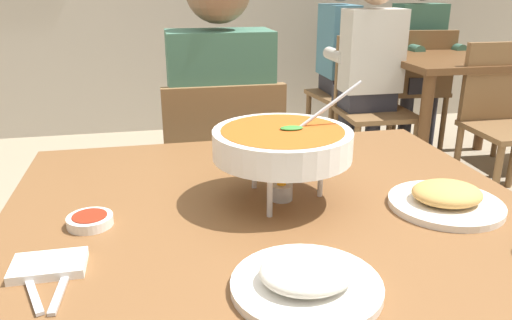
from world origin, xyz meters
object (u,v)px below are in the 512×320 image
object	(u,v)px
dining_table_far	(463,78)
chair_bg_left	(356,84)
diner_main	(220,120)
chair_bg_right	(371,99)
chair_diner_main	(222,183)
chair_bg_middle	(418,83)
curry_bowl	(282,144)
rice_plate	(307,279)
patron_bg_middle	(419,49)
sauce_dish	(90,220)
chair_bg_corner	(503,113)
patron_bg_right	(369,62)
dining_table_main	(270,250)
appetizer_plate	(446,199)
patron_bg_left	(343,51)

from	to	relation	value
dining_table_far	chair_bg_left	xyz separation A→B (m)	(-0.52, 0.52, -0.12)
diner_main	chair_bg_right	xyz separation A→B (m)	(1.14, 1.19, -0.24)
diner_main	chair_bg_left	bearing A→B (deg)	53.51
chair_diner_main	chair_bg_middle	size ratio (longest dim) A/B	1.00
curry_bowl	chair_bg_middle	world-z (taller)	curry_bowl
chair_diner_main	chair_bg_middle	bearing A→B (deg)	44.11
chair_diner_main	curry_bowl	size ratio (longest dim) A/B	2.71
rice_plate	patron_bg_middle	distance (m)	3.33
diner_main	chair_diner_main	bearing A→B (deg)	-90.00
curry_bowl	sauce_dish	size ratio (longest dim) A/B	3.69
dining_table_far	chair_bg_left	bearing A→B (deg)	134.85
rice_plate	chair_bg_corner	xyz separation A→B (m)	(1.75, 1.81, -0.28)
sauce_dish	patron_bg_right	xyz separation A→B (m)	(1.48, 2.01, -0.03)
dining_table_main	dining_table_far	world-z (taller)	same
sauce_dish	patron_bg_right	world-z (taller)	patron_bg_right
curry_bowl	chair_bg_middle	xyz separation A→B (m)	(1.68, 2.41, -0.39)
appetizer_plate	dining_table_far	size ratio (longest dim) A/B	0.24
chair_bg_right	patron_bg_right	bearing A→B (deg)	-173.84
chair_diner_main	curry_bowl	xyz separation A→B (m)	(0.03, -0.75, 0.39)
appetizer_plate	chair_bg_middle	xyz separation A→B (m)	(1.35, 2.52, -0.28)
rice_plate	sauce_dish	world-z (taller)	rice_plate
dining_table_main	chair_bg_middle	xyz separation A→B (m)	(1.71, 2.43, -0.14)
dining_table_far	dining_table_main	bearing A→B (deg)	-131.99
diner_main	patron_bg_right	distance (m)	1.62
appetizer_plate	chair_diner_main	bearing A→B (deg)	112.92
patron_bg_middle	chair_bg_middle	bearing A→B (deg)	-108.44
sauce_dish	chair_diner_main	bearing A→B (deg)	64.85
sauce_dish	patron_bg_middle	distance (m)	3.29
dining_table_main	chair_bg_corner	bearing A→B (deg)	40.60
chair_bg_corner	patron_bg_left	world-z (taller)	patron_bg_left
patron_bg_middle	patron_bg_right	size ratio (longest dim) A/B	1.00
chair_diner_main	chair_bg_corner	world-z (taller)	same
patron_bg_right	chair_bg_right	bearing A→B (deg)	6.16
diner_main	appetizer_plate	distance (m)	0.97
rice_plate	chair_bg_left	distance (m)	3.07
dining_table_main	appetizer_plate	xyz separation A→B (m)	(0.36, -0.09, 0.13)
chair_bg_right	patron_bg_middle	xyz separation A→B (m)	(0.59, 0.51, 0.24)
appetizer_plate	chair_bg_left	bearing A→B (deg)	71.29
chair_bg_right	patron_bg_left	size ratio (longest dim) A/B	0.69
diner_main	chair_bg_corner	xyz separation A→B (m)	(1.73, 0.68, -0.24)
chair_bg_corner	chair_bg_middle	bearing A→B (deg)	91.23
dining_table_main	chair_diner_main	distance (m)	0.78
chair_diner_main	chair_bg_corner	size ratio (longest dim) A/B	1.00
chair_bg_middle	patron_bg_middle	world-z (taller)	patron_bg_middle
diner_main	rice_plate	distance (m)	1.13
appetizer_plate	chair_bg_middle	size ratio (longest dim) A/B	0.27
dining_table_far	chair_bg_left	distance (m)	0.75
dining_table_main	patron_bg_right	bearing A→B (deg)	60.89
chair_bg_middle	patron_bg_right	size ratio (longest dim) A/B	0.69
patron_bg_left	chair_bg_right	bearing A→B (deg)	-89.25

